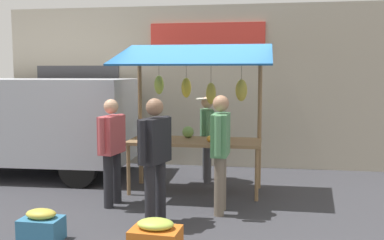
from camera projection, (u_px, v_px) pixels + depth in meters
ground_plane at (195, 191)px, 7.54m from camera, size 40.00×40.00×0.00m
street_backdrop at (208, 87)px, 9.52m from camera, size 9.00×0.30×3.40m
market_stall at (196, 101)px, 7.41m from camera, size 2.50×1.46×2.50m
vendor_with_sunhat at (207, 132)px, 8.16m from camera, size 0.41×0.66×1.57m
shopper_in_striped_shirt at (155, 152)px, 5.82m from camera, size 0.35×0.69×1.68m
shopper_with_ponytail at (112, 145)px, 6.66m from camera, size 0.29×0.69×1.61m
shopper_with_shopping_bag at (221, 145)px, 6.30m from camera, size 0.23×0.72×1.69m
parked_van at (13, 118)px, 8.70m from camera, size 4.46×2.00×1.88m
produce_crate_near at (41, 226)px, 5.32m from camera, size 0.49×0.34×0.39m
produce_crate_side at (156, 239)px, 4.87m from camera, size 0.56×0.42×0.42m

